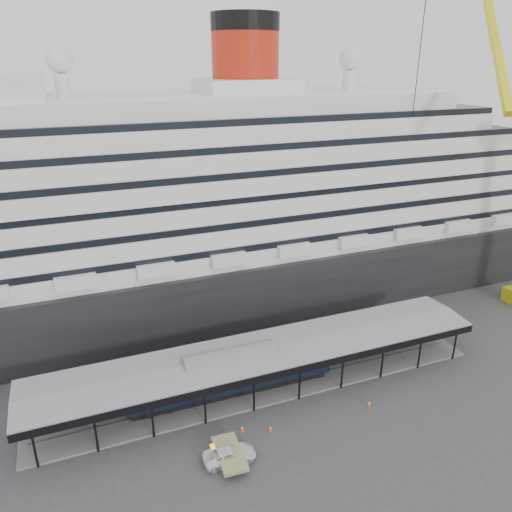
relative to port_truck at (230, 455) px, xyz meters
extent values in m
plane|color=#363639|center=(7.99, 5.35, -0.74)|extent=(200.00, 200.00, 0.00)
cube|color=black|center=(7.99, 37.35, 4.26)|extent=(130.00, 30.00, 10.00)
cylinder|color=#B0200E|center=(15.99, 37.35, 36.66)|extent=(10.00, 10.00, 9.00)
cylinder|color=black|center=(15.99, 37.35, 41.91)|extent=(10.10, 10.10, 2.50)
sphere|color=silver|center=(-10.01, 37.35, 36.96)|extent=(3.60, 3.60, 3.60)
sphere|color=silver|center=(33.99, 37.35, 36.96)|extent=(3.60, 3.60, 3.60)
cube|color=slate|center=(7.99, 10.35, -0.62)|extent=(56.00, 8.00, 0.24)
cube|color=slate|center=(7.99, 9.63, -0.46)|extent=(54.00, 0.08, 0.10)
cube|color=slate|center=(7.99, 11.07, -0.46)|extent=(54.00, 0.08, 0.10)
cube|color=black|center=(7.99, 5.85, 3.71)|extent=(56.00, 0.18, 0.90)
cube|color=black|center=(7.99, 14.85, 3.71)|extent=(56.00, 0.18, 0.90)
cube|color=slate|center=(7.99, 10.35, 4.44)|extent=(56.00, 9.00, 0.24)
cube|color=yellow|center=(47.12, 20.47, 38.46)|extent=(11.42, 18.78, 16.80)
cylinder|color=black|center=(38.25, 25.59, 22.86)|extent=(0.12, 0.12, 47.21)
imported|color=white|center=(0.00, 0.00, 0.00)|extent=(5.46, 2.75, 1.48)
cube|color=black|center=(3.66, 10.35, -0.10)|extent=(24.03, 3.19, 0.80)
cube|color=black|center=(3.66, 10.35, 0.93)|extent=(25.18, 3.67, 1.26)
cube|color=beige|center=(3.66, 10.35, 2.30)|extent=(25.19, 3.71, 1.48)
cube|color=black|center=(3.66, 10.35, 3.27)|extent=(25.18, 3.67, 0.46)
cube|color=#F5490D|center=(2.64, 3.51, -0.73)|extent=(0.44, 0.44, 0.03)
cone|color=#F5490D|center=(2.64, 3.51, -0.36)|extent=(0.37, 0.37, 0.73)
cylinder|color=white|center=(2.64, 3.51, -0.29)|extent=(0.23, 0.23, 0.14)
cube|color=#F6490D|center=(5.50, 2.41, -0.73)|extent=(0.46, 0.46, 0.03)
cone|color=#F6490D|center=(5.50, 2.41, -0.39)|extent=(0.39, 0.39, 0.67)
cylinder|color=white|center=(5.50, 2.41, -0.32)|extent=(0.21, 0.21, 0.13)
cube|color=red|center=(17.81, 1.93, -0.73)|extent=(0.54, 0.54, 0.03)
cone|color=red|center=(17.81, 1.93, -0.33)|extent=(0.45, 0.45, 0.78)
cylinder|color=white|center=(17.81, 1.93, -0.25)|extent=(0.25, 0.25, 0.15)
camera|label=1|loc=(-11.94, -37.30, 37.27)|focal=35.00mm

